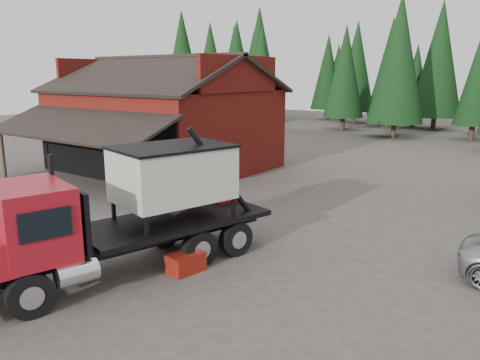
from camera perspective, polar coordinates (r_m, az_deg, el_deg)
The scene contains 7 objects.
ground at distance 16.79m, azimuth -6.37°, elevation -8.15°, with size 120.00×120.00×0.00m, color #494039.
red_barn at distance 30.64m, azimuth -9.27°, elevation 6.44°, with size 12.80×13.63×7.18m.
conifer_backdrop at distance 54.89m, azimuth 24.76°, elevation 5.34°, with size 76.00×16.00×16.00m, color black, non-canonical shape.
near_pine_a at distance 51.27m, azimuth -3.60°, elevation 13.19°, with size 4.40×4.40×11.40m.
near_pine_d at distance 47.84m, azimuth 18.76°, elevation 13.80°, with size 5.28×5.28×13.40m.
feed_truck at distance 14.57m, azimuth -13.69°, elevation -3.24°, with size 4.97×10.02×4.37m.
equip_box at distance 14.73m, azimuth -6.62°, elevation -9.97°, with size 0.70×1.10×0.60m, color maroon.
Camera 1 is at (10.67, -11.51, 5.96)m, focal length 35.00 mm.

